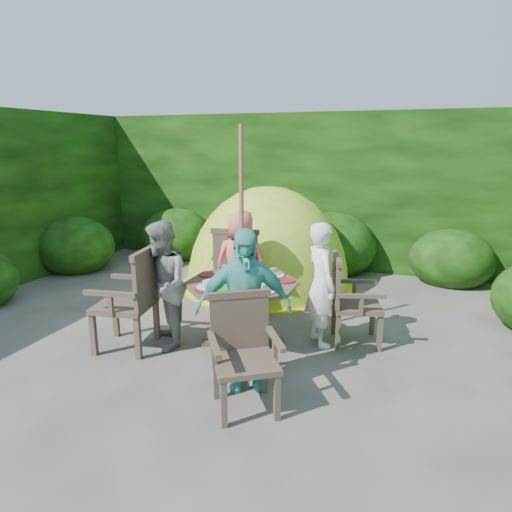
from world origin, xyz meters
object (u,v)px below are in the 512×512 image
(garden_chair_left, at_px, (132,298))
(garden_chair_right, at_px, (350,299))
(child_front, at_px, (244,309))
(dome_tent, at_px, (267,284))
(garden_chair_front, at_px, (243,350))
(parasol_pole, at_px, (242,241))
(child_back, at_px, (241,264))
(garden_chair_back, at_px, (239,267))
(child_left, at_px, (162,286))
(patio_table, at_px, (243,292))
(child_right, at_px, (321,284))

(garden_chair_left, bearing_deg, garden_chair_right, 103.79)
(child_front, bearing_deg, dome_tent, 77.93)
(garden_chair_front, relative_size, child_front, 0.63)
(parasol_pole, distance_m, child_back, 0.92)
(child_front, bearing_deg, garden_chair_right, 32.38)
(parasol_pole, bearing_deg, child_back, 113.15)
(parasol_pole, xyz_separation_m, garden_chair_left, (-1.00, -0.45, -0.57))
(garden_chair_right, distance_m, dome_tent, 2.20)
(garden_chair_back, xyz_separation_m, dome_tent, (0.02, 1.04, -0.53))
(child_back, distance_m, child_front, 1.60)
(garden_chair_back, bearing_deg, child_left, 69.62)
(dome_tent, bearing_deg, child_back, -102.13)
(garden_chair_left, height_order, dome_tent, dome_tent)
(dome_tent, bearing_deg, child_left, -114.55)
(parasol_pole, bearing_deg, patio_table, 35.96)
(garden_chair_right, bearing_deg, patio_table, 96.84)
(parasol_pole, height_order, garden_chair_front, parasol_pole)
(garden_chair_back, xyz_separation_m, child_front, (0.77, -1.73, 0.16))
(child_front, bearing_deg, garden_chair_back, 86.78)
(garden_chair_left, xyz_separation_m, garden_chair_back, (0.55, 1.45, 0.00))
(garden_chair_back, distance_m, child_front, 1.90)
(garden_chair_left, distance_m, child_left, 0.32)
(dome_tent, bearing_deg, garden_chair_left, -120.01)
(garden_chair_front, relative_size, child_back, 0.67)
(garden_chair_back, bearing_deg, garden_chair_front, 105.23)
(garden_chair_back, relative_size, dome_tent, 0.34)
(patio_table, relative_size, garden_chair_back, 1.54)
(garden_chair_right, distance_m, child_right, 0.34)
(garden_chair_back, height_order, child_right, child_right)
(garden_chair_left, relative_size, garden_chair_back, 1.00)
(patio_table, distance_m, dome_tent, 2.16)
(child_right, distance_m, child_front, 1.13)
(child_right, bearing_deg, child_front, 122.98)
(patio_table, distance_m, child_front, 0.81)
(parasol_pole, height_order, child_right, parasol_pole)
(garden_chair_right, xyz_separation_m, child_left, (-1.74, -0.76, 0.17))
(garden_chair_back, bearing_deg, child_back, 109.44)
(patio_table, distance_m, garden_chair_left, 1.10)
(garden_chair_right, relative_size, dome_tent, 0.30)
(garden_chair_left, distance_m, garden_chair_back, 1.55)
(garden_chair_back, height_order, child_left, child_left)
(patio_table, relative_size, child_front, 1.11)
(child_left, bearing_deg, garden_chair_back, 130.92)
(garden_chair_front, bearing_deg, dome_tent, 72.05)
(child_right, bearing_deg, dome_tent, -1.17)
(patio_table, xyz_separation_m, garden_chair_right, (1.01, 0.44, -0.10))
(dome_tent, bearing_deg, garden_chair_right, -65.16)
(patio_table, distance_m, child_back, 0.80)
(garden_chair_right, relative_size, child_right, 0.70)
(child_back, relative_size, dome_tent, 0.44)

